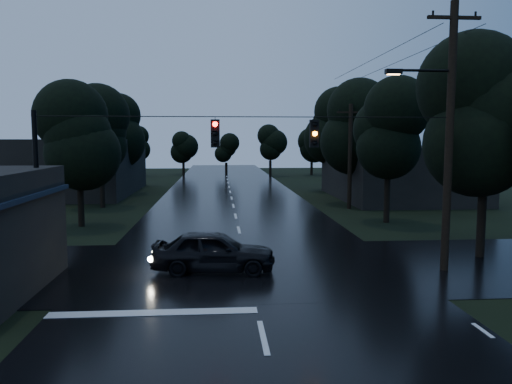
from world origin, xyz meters
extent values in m
cube|color=black|center=(0.00, 30.00, 0.00)|extent=(12.00, 120.00, 0.02)
cube|color=black|center=(0.00, 12.00, 0.00)|extent=(60.00, 9.00, 0.02)
cube|color=black|center=(-7.00, 9.00, 3.20)|extent=(0.30, 7.00, 0.15)
cylinder|color=black|center=(-7.20, 12.00, 1.50)|extent=(0.10, 0.10, 3.00)
cube|color=#FFBA66|center=(-7.05, 7.50, 2.50)|extent=(0.06, 1.60, 0.50)
cube|color=#FFBA66|center=(-7.05, 10.20, 2.50)|extent=(0.06, 1.20, 0.50)
cube|color=black|center=(14.00, 34.00, 2.20)|extent=(10.00, 14.00, 4.40)
cube|color=black|center=(-14.00, 40.00, 2.50)|extent=(10.00, 16.00, 5.00)
cylinder|color=black|center=(7.50, 11.00, 5.00)|extent=(0.30, 0.30, 10.00)
cube|color=black|center=(7.50, 11.00, 9.40)|extent=(2.00, 0.12, 0.12)
cylinder|color=black|center=(6.40, 11.00, 7.50)|extent=(2.20, 0.10, 0.10)
cube|color=black|center=(5.30, 11.00, 7.45)|extent=(0.60, 0.25, 0.18)
cube|color=#FFB266|center=(5.30, 11.00, 7.35)|extent=(0.45, 0.18, 0.03)
cylinder|color=black|center=(8.30, 28.00, 3.75)|extent=(0.30, 0.30, 7.50)
cube|color=black|center=(8.30, 28.00, 6.90)|extent=(2.00, 0.12, 0.12)
cylinder|color=black|center=(-7.50, 11.00, 3.00)|extent=(0.18, 0.18, 6.00)
cylinder|color=black|center=(0.00, 11.00, 5.80)|extent=(15.00, 0.03, 0.03)
cube|color=black|center=(-1.20, 11.00, 5.20)|extent=(0.32, 0.25, 1.00)
sphere|color=#FF0C07|center=(-1.20, 10.85, 5.20)|extent=(0.18, 0.18, 0.18)
cube|color=black|center=(2.40, 11.00, 5.20)|extent=(0.32, 0.25, 1.00)
sphere|color=orange|center=(2.40, 10.85, 5.20)|extent=(0.18, 0.18, 0.18)
cylinder|color=black|center=(10.00, 13.00, 1.40)|extent=(0.36, 0.36, 2.80)
sphere|color=black|center=(10.00, 13.00, 4.80)|extent=(4.48, 4.48, 4.48)
sphere|color=black|center=(10.00, 13.00, 6.00)|extent=(4.48, 4.48, 4.48)
sphere|color=black|center=(10.00, 13.00, 7.20)|extent=(4.48, 4.48, 4.48)
cylinder|color=black|center=(-9.00, 22.00, 1.22)|extent=(0.36, 0.36, 2.45)
sphere|color=black|center=(-9.00, 22.00, 4.20)|extent=(3.92, 3.92, 3.92)
sphere|color=black|center=(-9.00, 22.00, 5.25)|extent=(3.92, 3.92, 3.92)
sphere|color=black|center=(-9.00, 22.00, 6.30)|extent=(3.92, 3.92, 3.92)
cylinder|color=black|center=(-9.60, 30.00, 1.31)|extent=(0.36, 0.36, 2.62)
sphere|color=black|center=(-9.60, 30.00, 4.50)|extent=(4.20, 4.20, 4.20)
sphere|color=black|center=(-9.60, 30.00, 5.62)|extent=(4.20, 4.20, 4.20)
sphere|color=black|center=(-9.60, 30.00, 6.75)|extent=(4.20, 4.20, 4.20)
cylinder|color=black|center=(-10.20, 40.00, 1.40)|extent=(0.36, 0.36, 2.80)
sphere|color=black|center=(-10.20, 40.00, 4.80)|extent=(4.48, 4.48, 4.48)
sphere|color=black|center=(-10.20, 40.00, 6.00)|extent=(4.48, 4.48, 4.48)
sphere|color=black|center=(-10.20, 40.00, 7.20)|extent=(4.48, 4.48, 4.48)
cylinder|color=black|center=(9.00, 22.00, 1.31)|extent=(0.36, 0.36, 2.62)
sphere|color=black|center=(9.00, 22.00, 4.50)|extent=(4.20, 4.20, 4.20)
sphere|color=black|center=(9.00, 22.00, 5.62)|extent=(4.20, 4.20, 4.20)
sphere|color=black|center=(9.00, 22.00, 6.75)|extent=(4.20, 4.20, 4.20)
cylinder|color=black|center=(9.60, 30.00, 1.40)|extent=(0.36, 0.36, 2.80)
sphere|color=black|center=(9.60, 30.00, 4.80)|extent=(4.48, 4.48, 4.48)
sphere|color=black|center=(9.60, 30.00, 6.00)|extent=(4.48, 4.48, 4.48)
sphere|color=black|center=(9.60, 30.00, 7.20)|extent=(4.48, 4.48, 4.48)
cylinder|color=black|center=(10.20, 40.00, 1.49)|extent=(0.36, 0.36, 2.97)
sphere|color=black|center=(10.20, 40.00, 5.10)|extent=(4.76, 4.76, 4.76)
sphere|color=black|center=(10.20, 40.00, 6.38)|extent=(4.76, 4.76, 4.76)
sphere|color=black|center=(10.20, 40.00, 7.65)|extent=(4.76, 4.76, 4.76)
imported|color=black|center=(-1.29, 11.49, 0.79)|extent=(4.75, 2.20, 1.58)
camera|label=1|loc=(-1.10, -7.08, 4.99)|focal=35.00mm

